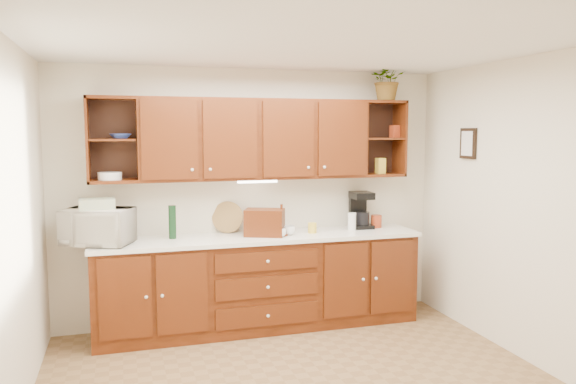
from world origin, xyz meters
TOP-DOWN VIEW (x-y plane):
  - ceiling at (0.00, 0.00)m, footprint 4.00×4.00m
  - back_wall at (0.00, 1.75)m, footprint 4.00×0.00m
  - left_wall at (-2.00, 0.00)m, footprint 0.00×3.50m
  - right_wall at (2.00, 0.00)m, footprint 0.00×3.50m
  - base_cabinets at (0.00, 1.45)m, footprint 3.20×0.60m
  - countertop at (0.00, 1.44)m, footprint 3.24×0.64m
  - upper_cabinets at (0.01, 1.59)m, footprint 3.20×0.33m
  - undercabinet_light at (0.00, 1.53)m, footprint 0.40×0.05m
  - framed_picture at (1.98, 0.90)m, footprint 0.03×0.24m
  - wicker_basket at (-1.38, 1.41)m, footprint 0.30×0.30m
  - microwave at (-1.52, 1.44)m, footprint 0.70×0.59m
  - towel_stack at (-1.52, 1.44)m, footprint 0.32×0.25m
  - wine_bottle at (-0.84, 1.52)m, footprint 0.08×0.08m
  - woven_tray at (-0.28, 1.69)m, footprint 0.33×0.21m
  - bread_box at (0.04, 1.42)m, footprint 0.44×0.37m
  - mug_tree at (0.21, 1.38)m, footprint 0.26×0.27m
  - canister_red at (1.31, 1.54)m, footprint 0.13×0.13m
  - canister_white at (0.99, 1.46)m, footprint 0.09×0.09m
  - canister_yellow at (0.55, 1.43)m, footprint 0.11×0.11m
  - coffee_maker at (1.15, 1.59)m, footprint 0.22×0.28m
  - bowl_stack at (-1.30, 1.58)m, footprint 0.24×0.24m
  - plate_stack at (-1.40, 1.56)m, footprint 0.24×0.24m
  - pantry_box_yellow at (1.36, 1.55)m, footprint 0.10×0.09m
  - pantry_box_red at (1.52, 1.56)m, footprint 0.10×0.09m
  - potted_plant at (1.41, 1.54)m, footprint 0.45×0.41m

SIDE VIEW (x-z plane):
  - base_cabinets at x=0.00m, z-range 0.00..0.90m
  - countertop at x=0.00m, z-range 0.90..0.94m
  - woven_tray at x=-0.28m, z-range 0.79..1.11m
  - mug_tree at x=0.21m, z-range 0.83..1.14m
  - canister_yellow at x=0.55m, z-range 0.94..1.04m
  - canister_red at x=1.31m, z-range 0.94..1.07m
  - wicker_basket at x=-1.38m, z-range 0.94..1.09m
  - canister_white at x=0.99m, z-range 0.94..1.12m
  - bread_box at x=0.04m, z-range 0.94..1.20m
  - wine_bottle at x=-0.84m, z-range 0.94..1.26m
  - microwave at x=-1.52m, z-range 0.94..1.27m
  - coffee_maker at x=1.15m, z-range 0.93..1.32m
  - back_wall at x=0.00m, z-range -0.70..3.30m
  - left_wall at x=-2.00m, z-range -0.45..3.05m
  - right_wall at x=2.00m, z-range -0.45..3.05m
  - towel_stack at x=-1.52m, z-range 1.27..1.36m
  - undercabinet_light at x=0.00m, z-range 1.46..1.48m
  - plate_stack at x=-1.40m, z-range 1.52..1.59m
  - pantry_box_yellow at x=1.36m, z-range 1.52..1.68m
  - framed_picture at x=1.98m, z-range 1.70..2.00m
  - upper_cabinets at x=0.01m, z-range 1.49..2.29m
  - bowl_stack at x=-1.30m, z-range 1.90..1.95m
  - pantry_box_red at x=1.52m, z-range 1.90..2.03m
  - potted_plant at x=1.41m, z-range 2.29..2.73m
  - ceiling at x=0.00m, z-range 2.60..2.60m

